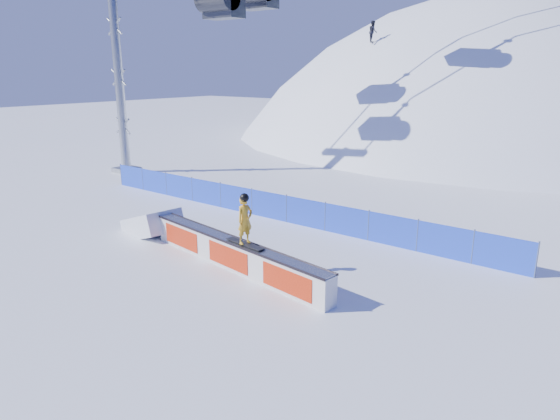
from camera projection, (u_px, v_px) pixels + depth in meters
The scene contains 7 objects.
ground at pixel (195, 245), 19.11m from camera, with size 160.00×160.00×0.00m, color white.
snow_hill at pixel (479, 296), 55.98m from camera, with size 64.00×64.00×64.00m.
safety_fence at pixel (269, 205), 22.37m from camera, with size 22.05×0.05×1.30m.
rail_box at pixel (234, 254), 16.71m from camera, with size 8.49×1.80×1.02m.
snow_ramp at pixel (153, 233), 20.51m from camera, with size 2.38×1.59×0.89m, color white, non-canonical shape.
snowboarder at pixel (245, 219), 15.93m from camera, with size 1.65×0.63×1.70m.
distant_skiers at pixel (498, 6), 36.79m from camera, with size 17.39×8.73×6.55m.
Camera 1 is at (13.60, -12.27, 6.48)m, focal length 32.00 mm.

